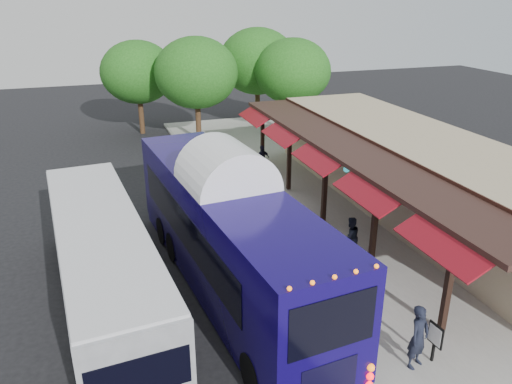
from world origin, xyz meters
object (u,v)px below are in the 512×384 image
object	(u,v)px
ped_c	(262,159)
coach_bus	(228,229)
ped_a	(419,337)
sign_board	(435,337)
ped_d	(219,156)
ped_b	(350,237)
city_bus	(103,261)

from	to	relation	value
ped_c	coach_bus	bearing A→B (deg)	45.14
ped_a	sign_board	size ratio (longest dim) A/B	1.57
ped_a	ped_d	size ratio (longest dim) A/B	1.05
ped_c	ped_b	bearing A→B (deg)	70.32
coach_bus	ped_d	xyz separation A→B (m)	(2.70, 11.47, -1.18)
ped_a	ped_c	distance (m)	15.97
ped_c	ped_d	size ratio (longest dim) A/B	0.90
ped_b	sign_board	xyz separation A→B (m)	(-0.70, -5.95, -0.00)
ped_d	coach_bus	bearing A→B (deg)	92.31
city_bus	ped_b	distance (m)	8.94
city_bus	sign_board	bearing A→B (deg)	-39.39
ped_c	sign_board	xyz separation A→B (m)	(-0.70, -15.92, 0.00)
city_bus	ped_c	bearing A→B (deg)	44.21
ped_a	coach_bus	bearing A→B (deg)	99.78
coach_bus	ped_c	world-z (taller)	coach_bus
coach_bus	ped_b	world-z (taller)	coach_bus
ped_b	ped_c	distance (m)	9.97
coach_bus	ped_d	bearing A→B (deg)	71.13
ped_d	sign_board	size ratio (longest dim) A/B	1.50
city_bus	ped_c	size ratio (longest dim) A/B	7.33
ped_d	ped_b	bearing A→B (deg)	116.49
ped_b	sign_board	bearing A→B (deg)	78.43
city_bus	ped_a	world-z (taller)	city_bus
ped_c	ped_d	xyz separation A→B (m)	(-2.15, 1.15, 0.08)
ped_b	ped_a	bearing A→B (deg)	73.34
coach_bus	ped_d	world-z (taller)	coach_bus
coach_bus	ped_a	world-z (taller)	coach_bus
ped_a	ped_c	xyz separation A→B (m)	(1.24, 15.92, -0.13)
ped_a	ped_c	size ratio (longest dim) A/B	1.16
ped_a	ped_b	bearing A→B (deg)	55.21
city_bus	ped_b	size ratio (longest dim) A/B	7.30
ped_a	ped_b	xyz separation A→B (m)	(1.24, 5.95, -0.13)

